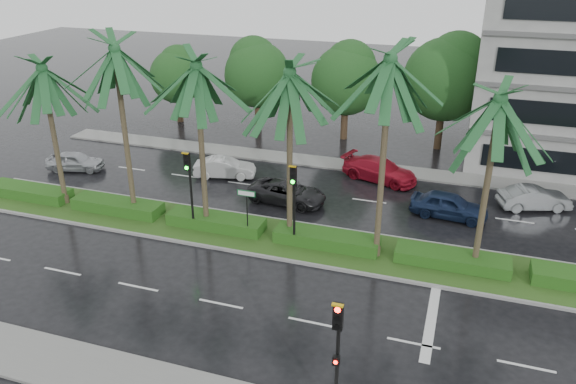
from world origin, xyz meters
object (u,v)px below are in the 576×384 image
(car_grey, at_px, (534,198))
(car_blue, at_px, (449,205))
(signal_median_left, at_px, (189,180))
(signal_near, at_px, (337,354))
(car_white, at_px, (225,168))
(car_silver, at_px, (75,161))
(street_sign, at_px, (247,202))
(car_red, at_px, (380,170))
(car_darkgrey, at_px, (287,192))

(car_grey, bearing_deg, car_blue, 100.29)
(car_blue, bearing_deg, signal_median_left, 121.72)
(car_grey, bearing_deg, signal_near, 139.40)
(car_white, xyz_separation_m, car_grey, (18.50, 1.27, 0.01))
(signal_near, distance_m, car_silver, 26.17)
(car_grey, bearing_deg, street_sign, 101.43)
(signal_median_left, relative_size, car_red, 0.90)
(car_white, bearing_deg, car_red, -89.22)
(street_sign, height_order, car_blue, street_sign)
(car_white, bearing_deg, signal_near, -160.65)
(signal_median_left, relative_size, car_blue, 1.05)
(car_white, bearing_deg, signal_median_left, 176.87)
(signal_median_left, distance_m, car_darkgrey, 6.57)
(car_red, xyz_separation_m, car_blue, (4.50, -3.95, 0.01))
(car_red, relative_size, car_blue, 1.16)
(car_white, xyz_separation_m, car_red, (9.50, 2.62, 0.06))
(signal_near, xyz_separation_m, signal_median_left, (-10.00, 9.69, 0.49))
(car_grey, bearing_deg, signal_median_left, 97.24)
(car_silver, xyz_separation_m, car_red, (19.33, 4.64, 0.07))
(signal_near, distance_m, signal_median_left, 13.93)
(car_darkgrey, relative_size, car_red, 0.94)
(street_sign, bearing_deg, car_blue, 31.66)
(signal_near, bearing_deg, street_sign, 125.34)
(car_darkgrey, distance_m, car_blue, 9.06)
(car_silver, bearing_deg, signal_median_left, -129.23)
(signal_median_left, relative_size, street_sign, 1.68)
(signal_median_left, bearing_deg, signal_near, -44.09)
(car_silver, relative_size, car_darkgrey, 0.81)
(car_silver, bearing_deg, signal_near, -139.15)
(signal_near, relative_size, car_grey, 1.11)
(car_red, bearing_deg, car_silver, 121.08)
(signal_median_left, bearing_deg, street_sign, 3.47)
(car_blue, bearing_deg, car_white, 90.51)
(street_sign, distance_m, car_white, 8.61)
(car_silver, distance_m, car_blue, 23.84)
(car_silver, relative_size, car_white, 0.95)
(signal_near, height_order, car_silver, signal_near)
(signal_near, relative_size, car_silver, 1.18)
(car_darkgrey, height_order, car_blue, car_blue)
(street_sign, bearing_deg, car_red, 62.98)
(car_silver, height_order, car_white, car_white)
(car_blue, bearing_deg, car_darkgrey, 102.37)
(street_sign, relative_size, car_silver, 0.71)
(street_sign, height_order, car_white, street_sign)
(signal_near, xyz_separation_m, car_blue, (2.50, 15.73, -1.80))
(signal_median_left, bearing_deg, car_darkgrey, 55.14)
(signal_near, distance_m, car_blue, 16.03)
(signal_near, relative_size, car_red, 0.90)
(signal_near, distance_m, car_grey, 19.70)
(car_silver, bearing_deg, car_white, -92.36)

